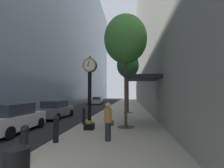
# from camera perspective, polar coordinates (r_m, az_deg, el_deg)

# --- Properties ---
(ground_plane) EXTENTS (110.00, 110.00, 0.00)m
(ground_plane) POSITION_cam_1_polar(r_m,az_deg,el_deg) (29.45, -0.74, -7.50)
(ground_plane) COLOR black
(ground_plane) RESTS_ON ground
(sidewalk_right) EXTENTS (5.52, 80.00, 0.14)m
(sidewalk_right) POSITION_cam_1_polar(r_m,az_deg,el_deg) (32.23, 4.83, -6.99)
(sidewalk_right) COLOR #ADA593
(sidewalk_right) RESTS_ON ground
(building_block_left) EXTENTS (9.00, 80.00, 33.30)m
(building_block_left) POSITION_cam_1_polar(r_m,az_deg,el_deg) (38.15, -17.84, 19.20)
(building_block_left) COLOR slate
(building_block_left) RESTS_ON ground
(building_block_right) EXTENTS (9.00, 80.00, 30.82)m
(building_block_right) POSITION_cam_1_polar(r_m,az_deg,el_deg) (35.35, 17.25, 18.88)
(building_block_right) COLOR gray
(building_block_right) RESTS_ON ground
(street_clock) EXTENTS (0.84, 0.55, 4.34)m
(street_clock) POSITION_cam_1_polar(r_m,az_deg,el_deg) (10.31, -7.36, -1.51)
(street_clock) COLOR black
(street_clock) RESTS_ON sidewalk_right
(bollard_nearest) EXTENTS (0.25, 0.25, 1.13)m
(bollard_nearest) POSITION_cam_1_polar(r_m,az_deg,el_deg) (6.15, -26.81, -16.88)
(bollard_nearest) COLOR black
(bollard_nearest) RESTS_ON sidewalk_right
(bollard_second) EXTENTS (0.25, 0.25, 1.13)m
(bollard_second) POSITION_cam_1_polar(r_m,az_deg,el_deg) (8.07, -17.91, -13.67)
(bollard_second) COLOR black
(bollard_second) RESTS_ON sidewalk_right
(bollard_fourth) EXTENTS (0.25, 0.25, 1.13)m
(bollard_fourth) POSITION_cam_1_polar(r_m,az_deg,el_deg) (12.23, -9.21, -10.13)
(bollard_fourth) COLOR black
(bollard_fourth) RESTS_ON sidewalk_right
(street_tree_near) EXTENTS (2.73, 2.73, 7.14)m
(street_tree_near) POSITION_cam_1_polar(r_m,az_deg,el_deg) (11.48, 4.43, 14.37)
(street_tree_near) COLOR #333335
(street_tree_near) RESTS_ON sidewalk_right
(street_tree_mid_near) EXTENTS (2.45, 2.45, 6.67)m
(street_tree_mid_near) POSITION_cam_1_polar(r_m,az_deg,el_deg) (19.60, 5.21, 6.07)
(street_tree_mid_near) COLOR #333335
(street_tree_mid_near) RESTS_ON sidewalk_right
(trash_bin) EXTENTS (0.53, 0.53, 1.05)m
(trash_bin) POSITION_cam_1_polar(r_m,az_deg,el_deg) (4.56, -28.80, -22.60)
(trash_bin) COLOR black
(trash_bin) RESTS_ON sidewalk_right
(pedestrian_walking) EXTENTS (0.47, 0.52, 1.68)m
(pedestrian_walking) POSITION_cam_1_polar(r_m,az_deg,el_deg) (7.91, -1.28, -11.90)
(pedestrian_walking) COLOR #23232D
(pedestrian_walking) RESTS_ON sidewalk_right
(storefront_awning) EXTENTS (2.40, 3.60, 3.30)m
(storefront_awning) POSITION_cam_1_polar(r_m,az_deg,el_deg) (12.64, 9.50, 1.68)
(storefront_awning) COLOR black
(storefront_awning) RESTS_ON sidewalk_right
(car_white_near) EXTENTS (2.00, 4.42, 1.66)m
(car_white_near) POSITION_cam_1_polar(r_m,az_deg,el_deg) (11.57, -29.81, -9.81)
(car_white_near) COLOR silver
(car_white_near) RESTS_ON ground
(car_silver_mid) EXTENTS (2.11, 4.44, 1.55)m
(car_silver_mid) POSITION_cam_1_polar(r_m,az_deg,el_deg) (36.88, -4.73, -5.44)
(car_silver_mid) COLOR #B7BABF
(car_silver_mid) RESTS_ON ground
(car_grey_far) EXTENTS (1.99, 4.56, 1.57)m
(car_grey_far) POSITION_cam_1_polar(r_m,az_deg,el_deg) (16.76, -17.93, -8.00)
(car_grey_far) COLOR slate
(car_grey_far) RESTS_ON ground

